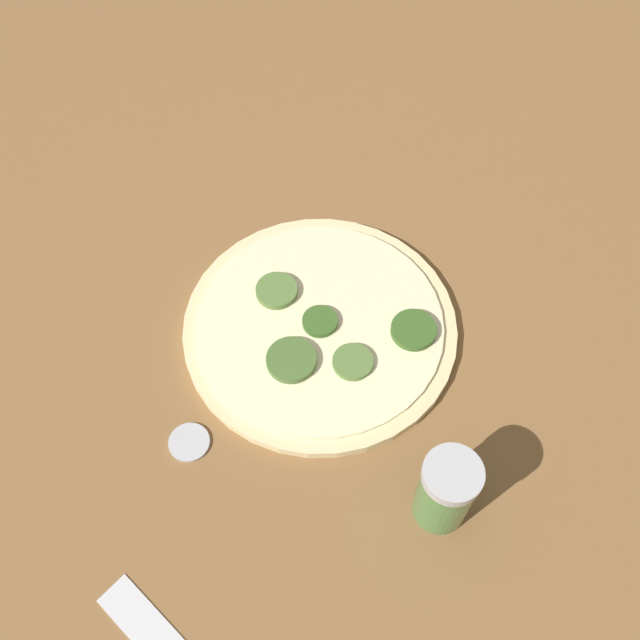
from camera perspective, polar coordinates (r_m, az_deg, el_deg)
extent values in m
plane|color=brown|center=(0.80, 0.00, -0.79)|extent=(3.00, 3.00, 0.00)
cylinder|color=beige|center=(0.79, 0.00, -0.59)|extent=(0.29, 0.29, 0.01)
cylinder|color=beige|center=(0.79, 0.00, -0.31)|extent=(0.26, 0.26, 0.00)
cylinder|color=#567538|center=(0.76, 2.51, -3.21)|extent=(0.04, 0.04, 0.01)
cylinder|color=#47662D|center=(0.76, -2.20, -3.06)|extent=(0.05, 0.05, 0.01)
cylinder|color=#385B23|center=(0.78, 7.14, -0.76)|extent=(0.05, 0.05, 0.01)
cylinder|color=#567538|center=(0.80, -3.32, 2.25)|extent=(0.04, 0.04, 0.01)
cylinder|color=#385B23|center=(0.78, 0.07, -0.03)|extent=(0.04, 0.04, 0.01)
cylinder|color=#4C7F42|center=(0.69, 9.48, -12.91)|extent=(0.05, 0.05, 0.08)
cylinder|color=#B2B2B7|center=(0.64, 10.08, -11.51)|extent=(0.05, 0.05, 0.01)
cylinder|color=#B2B2B7|center=(0.75, -9.95, -9.12)|extent=(0.04, 0.04, 0.01)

